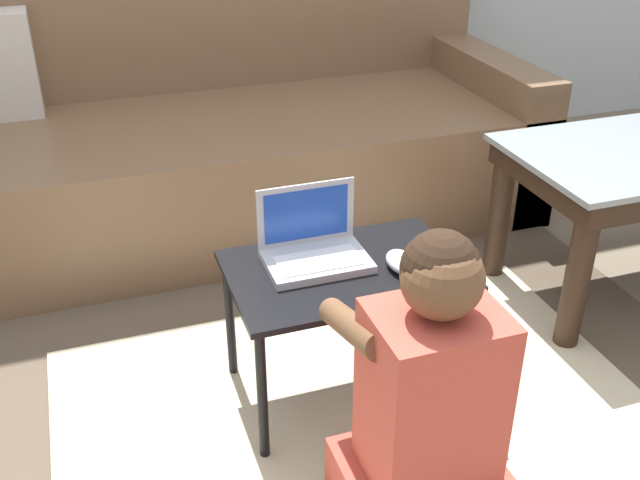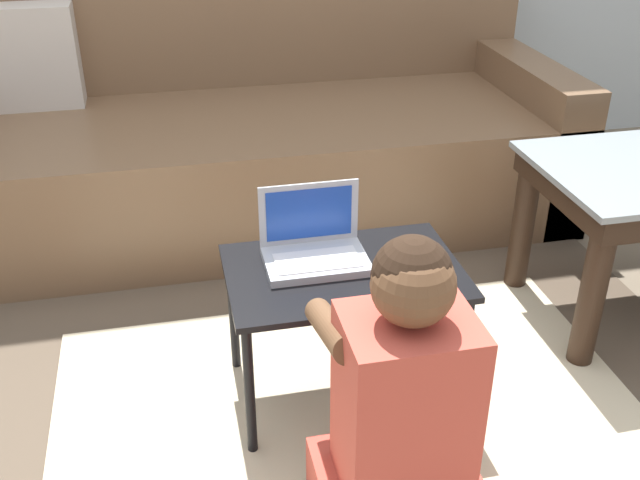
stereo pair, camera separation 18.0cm
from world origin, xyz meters
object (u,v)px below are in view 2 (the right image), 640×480
object	(u,v)px
couch	(245,134)
computer_mouse	(401,267)
laptop	(314,249)
person_seated	(402,422)
laptop_desk	(344,286)

from	to	relation	value
couch	computer_mouse	bearing A→B (deg)	-79.85
laptop	person_seated	world-z (taller)	person_seated
couch	computer_mouse	size ratio (longest dim) A/B	20.05
laptop_desk	computer_mouse	xyz separation A→B (m)	(0.13, -0.05, 0.06)
couch	computer_mouse	world-z (taller)	couch
laptop	laptop_desk	bearing A→B (deg)	-42.61
couch	laptop	xyz separation A→B (m)	(0.03, -1.11, 0.11)
couch	laptop	size ratio (longest dim) A/B	9.19
laptop_desk	laptop	bearing A→B (deg)	137.39
laptop_desk	laptop	world-z (taller)	laptop
couch	person_seated	size ratio (longest dim) A/B	3.25
laptop	computer_mouse	distance (m)	0.21
person_seated	couch	bearing A→B (deg)	93.51
computer_mouse	person_seated	bearing A→B (deg)	-106.57
couch	laptop_desk	distance (m)	1.17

